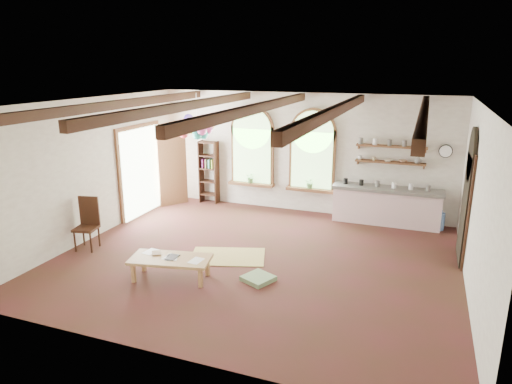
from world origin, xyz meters
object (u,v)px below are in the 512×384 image
at_px(coffee_table, 170,260).
at_px(side_chair, 87,234).
at_px(kitchen_counter, 386,205).
at_px(balloon_cluster, 197,127).

bearing_deg(coffee_table, side_chair, 165.28).
bearing_deg(kitchen_counter, coffee_table, -127.12).
distance_m(side_chair, balloon_cluster, 3.84).
distance_m(coffee_table, side_chair, 2.55).
xyz_separation_m(kitchen_counter, coffee_table, (-3.49, -4.61, -0.10)).
distance_m(kitchen_counter, side_chair, 7.16).
relative_size(kitchen_counter, coffee_table, 1.68).
bearing_deg(side_chair, balloon_cluster, 69.27).
relative_size(kitchen_counter, side_chair, 2.35).
distance_m(kitchen_counter, balloon_cluster, 5.22).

